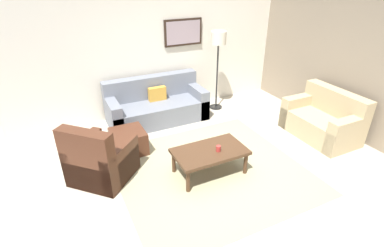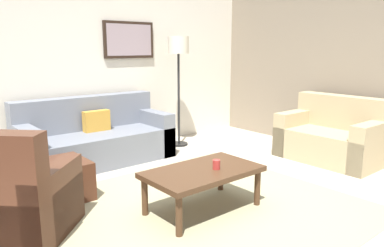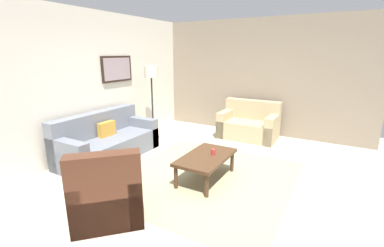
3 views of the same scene
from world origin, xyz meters
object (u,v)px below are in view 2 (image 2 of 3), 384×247
object	(u,v)px
coffee_table	(203,174)
framed_artwork	(129,40)
ottoman	(59,181)
lamp_standing	(178,56)
couch_loveseat	(333,138)
cup	(216,164)
couch_main	(94,140)
armchair_leather	(13,204)

from	to	relation	value
coffee_table	framed_artwork	distance (m)	2.95
ottoman	lamp_standing	distance (m)	2.75
ottoman	coffee_table	world-z (taller)	coffee_table
couch_loveseat	lamp_standing	world-z (taller)	lamp_standing
couch_loveseat	cup	bearing A→B (deg)	-176.03
couch_main	ottoman	bearing A→B (deg)	-130.74
couch_main	armchair_leather	distance (m)	2.14
framed_artwork	couch_loveseat	bearing A→B (deg)	-54.05
ottoman	cup	distance (m)	1.64
couch_loveseat	armchair_leather	bearing A→B (deg)	173.45
armchair_leather	lamp_standing	distance (m)	3.43
ottoman	framed_artwork	xyz separation A→B (m)	(1.70, 1.40, 1.46)
lamp_standing	framed_artwork	world-z (taller)	framed_artwork
couch_main	armchair_leather	xyz separation A→B (m)	(-1.44, -1.58, 0.01)
ottoman	framed_artwork	bearing A→B (deg)	39.51
lamp_standing	ottoman	bearing A→B (deg)	-157.71
couch_main	couch_loveseat	world-z (taller)	same
coffee_table	lamp_standing	world-z (taller)	lamp_standing
ottoman	couch_loveseat	bearing A→B (deg)	-16.84
armchair_leather	lamp_standing	world-z (taller)	lamp_standing
armchair_leather	cup	bearing A→B (deg)	-20.99
cup	lamp_standing	distance (m)	2.65
cup	framed_artwork	size ratio (longest dim) A/B	0.11
coffee_table	framed_artwork	size ratio (longest dim) A/B	1.30
lamp_standing	framed_artwork	size ratio (longest dim) A/B	2.03
coffee_table	framed_artwork	world-z (taller)	framed_artwork
couch_main	ottoman	xyz separation A→B (m)	(-0.86, -1.00, -0.10)
armchair_leather	coffee_table	xyz separation A→B (m)	(1.55, -0.56, 0.05)
couch_main	lamp_standing	bearing A→B (deg)	-2.44
couch_loveseat	ottoman	distance (m)	3.63
couch_loveseat	cup	xyz separation A→B (m)	(-2.41, -0.17, 0.16)
couch_main	ottoman	world-z (taller)	couch_main
ottoman	lamp_standing	xyz separation A→B (m)	(2.28, 0.94, 1.21)
framed_artwork	lamp_standing	bearing A→B (deg)	-38.26
couch_main	ottoman	distance (m)	1.32
couch_main	coffee_table	size ratio (longest dim) A/B	1.82
ottoman	couch_main	bearing A→B (deg)	49.26
cup	framed_artwork	xyz separation A→B (m)	(0.63, 2.62, 1.20)
armchair_leather	coffee_table	world-z (taller)	armchair_leather
armchair_leather	ottoman	bearing A→B (deg)	45.04
armchair_leather	lamp_standing	bearing A→B (deg)	27.94
couch_loveseat	armchair_leather	xyz separation A→B (m)	(-4.06, 0.47, 0.01)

